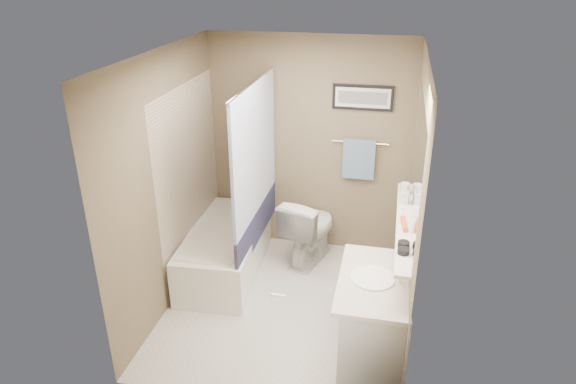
% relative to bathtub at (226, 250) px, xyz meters
% --- Properties ---
extents(ground, '(2.50, 2.50, 0.00)m').
position_rel_bathtub_xyz_m(ground, '(0.75, -0.48, -0.25)').
color(ground, beige).
rests_on(ground, ground).
extents(ceiling, '(2.20, 2.50, 0.04)m').
position_rel_bathtub_xyz_m(ceiling, '(0.75, -0.48, 2.13)').
color(ceiling, white).
rests_on(ceiling, wall_back).
extents(wall_back, '(2.20, 0.04, 2.40)m').
position_rel_bathtub_xyz_m(wall_back, '(0.75, 0.75, 0.95)').
color(wall_back, brown).
rests_on(wall_back, ground).
extents(wall_front, '(2.20, 0.04, 2.40)m').
position_rel_bathtub_xyz_m(wall_front, '(0.75, -1.71, 0.95)').
color(wall_front, brown).
rests_on(wall_front, ground).
extents(wall_left, '(0.04, 2.50, 2.40)m').
position_rel_bathtub_xyz_m(wall_left, '(-0.33, -0.48, 0.95)').
color(wall_left, brown).
rests_on(wall_left, ground).
extents(wall_right, '(0.04, 2.50, 2.40)m').
position_rel_bathtub_xyz_m(wall_right, '(1.83, -0.48, 0.95)').
color(wall_right, brown).
rests_on(wall_right, ground).
extents(tile_surround, '(0.02, 1.55, 2.00)m').
position_rel_bathtub_xyz_m(tile_surround, '(-0.34, 0.02, 0.75)').
color(tile_surround, beige).
rests_on(tile_surround, wall_left).
extents(curtain_rod, '(0.02, 1.55, 0.02)m').
position_rel_bathtub_xyz_m(curtain_rod, '(0.35, 0.02, 1.80)').
color(curtain_rod, silver).
rests_on(curtain_rod, wall_left).
extents(curtain_upper, '(0.03, 1.45, 1.28)m').
position_rel_bathtub_xyz_m(curtain_upper, '(0.35, 0.02, 1.15)').
color(curtain_upper, white).
rests_on(curtain_upper, curtain_rod).
extents(curtain_lower, '(0.03, 1.45, 0.36)m').
position_rel_bathtub_xyz_m(curtain_lower, '(0.35, 0.02, 0.33)').
color(curtain_lower, '#292B4C').
rests_on(curtain_lower, curtain_rod).
extents(mirror, '(0.02, 1.60, 1.00)m').
position_rel_bathtub_xyz_m(mirror, '(1.84, -0.63, 1.37)').
color(mirror, silver).
rests_on(mirror, wall_right).
extents(shelf, '(0.12, 1.60, 0.03)m').
position_rel_bathtub_xyz_m(shelf, '(1.79, -0.63, 0.85)').
color(shelf, silver).
rests_on(shelf, wall_right).
extents(towel_bar, '(0.60, 0.02, 0.02)m').
position_rel_bathtub_xyz_m(towel_bar, '(1.30, 0.74, 1.05)').
color(towel_bar, silver).
rests_on(towel_bar, wall_back).
extents(towel, '(0.34, 0.05, 0.44)m').
position_rel_bathtub_xyz_m(towel, '(1.30, 0.72, 0.87)').
color(towel, '#8EB3CE').
rests_on(towel, towel_bar).
extents(art_frame, '(0.62, 0.02, 0.26)m').
position_rel_bathtub_xyz_m(art_frame, '(1.30, 0.76, 1.53)').
color(art_frame, black).
rests_on(art_frame, wall_back).
extents(art_mat, '(0.56, 0.00, 0.20)m').
position_rel_bathtub_xyz_m(art_mat, '(1.30, 0.74, 1.53)').
color(art_mat, white).
rests_on(art_mat, art_frame).
extents(art_image, '(0.50, 0.00, 0.13)m').
position_rel_bathtub_xyz_m(art_image, '(1.30, 0.74, 1.53)').
color(art_image, '#595959').
rests_on(art_image, art_mat).
extents(door, '(0.80, 0.02, 2.00)m').
position_rel_bathtub_xyz_m(door, '(1.30, -1.72, 0.75)').
color(door, silver).
rests_on(door, wall_front).
extents(door_handle, '(0.10, 0.02, 0.02)m').
position_rel_bathtub_xyz_m(door_handle, '(0.97, -1.67, 0.75)').
color(door_handle, silver).
rests_on(door_handle, door).
extents(bathtub, '(0.79, 1.54, 0.50)m').
position_rel_bathtub_xyz_m(bathtub, '(0.00, 0.00, 0.00)').
color(bathtub, white).
rests_on(bathtub, ground).
extents(tub_rim, '(0.56, 1.36, 0.02)m').
position_rel_bathtub_xyz_m(tub_rim, '(-0.00, -0.00, 0.25)').
color(tub_rim, silver).
rests_on(tub_rim, bathtub).
extents(toilet, '(0.64, 0.85, 0.77)m').
position_rel_bathtub_xyz_m(toilet, '(0.83, 0.41, 0.14)').
color(toilet, silver).
rests_on(toilet, ground).
extents(vanity, '(0.56, 0.93, 0.80)m').
position_rel_bathtub_xyz_m(vanity, '(1.60, -1.09, 0.15)').
color(vanity, silver).
rests_on(vanity, ground).
extents(countertop, '(0.54, 0.96, 0.04)m').
position_rel_bathtub_xyz_m(countertop, '(1.59, -1.09, 0.57)').
color(countertop, beige).
rests_on(countertop, vanity).
extents(sink_basin, '(0.34, 0.34, 0.01)m').
position_rel_bathtub_xyz_m(sink_basin, '(1.58, -1.09, 0.60)').
color(sink_basin, white).
rests_on(sink_basin, countertop).
extents(faucet_spout, '(0.02, 0.02, 0.10)m').
position_rel_bathtub_xyz_m(faucet_spout, '(1.78, -1.09, 0.64)').
color(faucet_spout, white).
rests_on(faucet_spout, countertop).
extents(faucet_knob, '(0.05, 0.05, 0.05)m').
position_rel_bathtub_xyz_m(faucet_knob, '(1.78, -0.99, 0.62)').
color(faucet_knob, silver).
rests_on(faucet_knob, countertop).
extents(candle_bowl_near, '(0.09, 0.09, 0.04)m').
position_rel_bathtub_xyz_m(candle_bowl_near, '(1.79, -1.13, 0.89)').
color(candle_bowl_near, black).
rests_on(candle_bowl_near, shelf).
extents(candle_bowl_far, '(0.09, 0.09, 0.04)m').
position_rel_bathtub_xyz_m(candle_bowl_far, '(1.79, -1.03, 0.89)').
color(candle_bowl_far, black).
rests_on(candle_bowl_far, shelf).
extents(hair_brush_front, '(0.07, 0.22, 0.04)m').
position_rel_bathtub_xyz_m(hair_brush_front, '(1.79, -0.70, 0.89)').
color(hair_brush_front, '#D64F1E').
rests_on(hair_brush_front, shelf).
extents(pink_comb, '(0.05, 0.16, 0.01)m').
position_rel_bathtub_xyz_m(pink_comb, '(1.79, -0.46, 0.87)').
color(pink_comb, '#FF9BBC').
rests_on(pink_comb, shelf).
extents(glass_jar, '(0.08, 0.08, 0.10)m').
position_rel_bathtub_xyz_m(glass_jar, '(1.79, -0.05, 0.92)').
color(glass_jar, silver).
rests_on(glass_jar, shelf).
extents(soap_bottle, '(0.08, 0.08, 0.16)m').
position_rel_bathtub_xyz_m(soap_bottle, '(1.79, -0.25, 0.94)').
color(soap_bottle, '#999999').
rests_on(soap_bottle, shelf).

